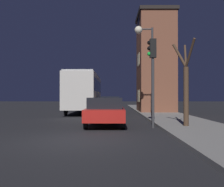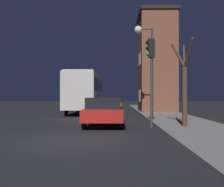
{
  "view_description": "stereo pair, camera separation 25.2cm",
  "coord_description": "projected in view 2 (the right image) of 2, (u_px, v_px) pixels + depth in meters",
  "views": [
    {
      "loc": [
        1.3,
        -8.63,
        1.54
      ],
      "look_at": [
        1.21,
        8.58,
        1.7
      ],
      "focal_mm": 40.0,
      "sensor_mm": 36.0,
      "label": 1
    },
    {
      "loc": [
        1.55,
        -8.63,
        1.54
      ],
      "look_at": [
        1.21,
        8.58,
        1.7
      ],
      "focal_mm": 40.0,
      "sensor_mm": 36.0,
      "label": 2
    }
  ],
  "objects": [
    {
      "name": "traffic_light",
      "position": [
        151.0,
        64.0,
        11.94
      ],
      "size": [
        0.43,
        0.24,
        4.27
      ],
      "color": "#38383A",
      "rests_on": "ground"
    },
    {
      "name": "streetlamp",
      "position": [
        145.0,
        49.0,
        16.23
      ],
      "size": [
        1.22,
        0.51,
        5.96
      ],
      "color": "#38383A",
      "rests_on": "sidewalk"
    },
    {
      "name": "bus",
      "position": [
        86.0,
        90.0,
        22.99
      ],
      "size": [
        2.44,
        10.24,
        3.48
      ],
      "color": "beige",
      "rests_on": "ground"
    },
    {
      "name": "bare_tree",
      "position": [
        184.0,
        86.0,
        11.58
      ],
      "size": [
        0.76,
        1.5,
        3.93
      ],
      "color": "#473323",
      "rests_on": "sidewalk"
    },
    {
      "name": "brick_building",
      "position": [
        156.0,
        62.0,
        23.06
      ],
      "size": [
        3.33,
        4.55,
        9.02
      ],
      "color": "brown",
      "rests_on": "sidewalk"
    },
    {
      "name": "ground_plane",
      "position": [
        72.0,
        140.0,
        8.64
      ],
      "size": [
        120.0,
        120.0,
        0.0
      ],
      "primitive_type": "plane",
      "color": "black"
    },
    {
      "name": "car_near_lane",
      "position": [
        104.0,
        111.0,
        12.83
      ],
      "size": [
        1.9,
        4.28,
        1.45
      ],
      "color": "#B21E19",
      "rests_on": "ground"
    },
    {
      "name": "car_mid_lane",
      "position": [
        110.0,
        104.0,
        22.07
      ],
      "size": [
        1.85,
        4.37,
        1.48
      ],
      "color": "olive",
      "rests_on": "ground"
    },
    {
      "name": "sidewalk",
      "position": [
        222.0,
        139.0,
        8.54
      ],
      "size": [
        3.39,
        60.0,
        0.14
      ],
      "color": "slate",
      "rests_on": "ground"
    }
  ]
}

